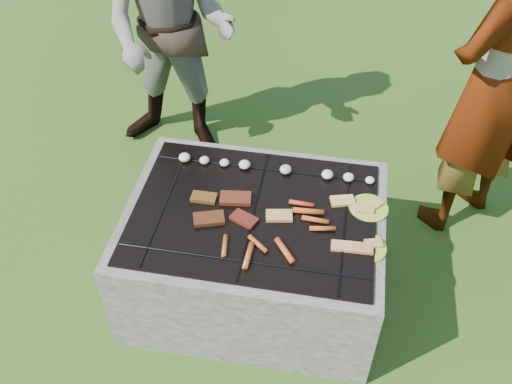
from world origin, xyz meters
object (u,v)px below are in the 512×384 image
fire_pit (254,254)px  plate_far (369,208)px  plate_near (366,247)px  cook (495,84)px  bystander (171,31)px

fire_pit → plate_far: 0.66m
fire_pit → plate_near: 0.66m
plate_near → cook: cook is taller
plate_far → cook: 0.96m
fire_pit → plate_near: bearing=-13.6°
plate_near → cook: size_ratio=0.10×
plate_far → plate_near: 0.26m
cook → bystander: (-1.89, 0.37, -0.07)m
plate_near → bystander: bearing=134.9°
fire_pit → cook: cook is taller
cook → bystander: cook is taller
plate_near → cook: bearing=57.7°
plate_far → bystander: size_ratio=0.14×
plate_near → cook: 1.16m
fire_pit → plate_near: (0.56, -0.14, 0.33)m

